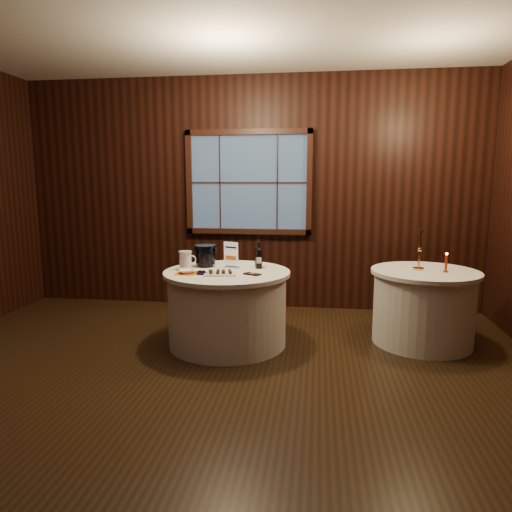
# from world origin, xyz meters

# --- Properties ---
(ground) EXTENTS (6.00, 6.00, 0.00)m
(ground) POSITION_xyz_m (0.00, 0.00, 0.00)
(ground) COLOR black
(ground) RESTS_ON ground
(back_wall) EXTENTS (6.00, 0.10, 3.00)m
(back_wall) POSITION_xyz_m (0.00, 2.48, 1.54)
(back_wall) COLOR black
(back_wall) RESTS_ON ground
(main_table) EXTENTS (1.28, 1.28, 0.77)m
(main_table) POSITION_xyz_m (0.00, 1.00, 0.39)
(main_table) COLOR white
(main_table) RESTS_ON ground
(side_table) EXTENTS (1.08, 1.08, 0.77)m
(side_table) POSITION_xyz_m (2.00, 1.30, 0.39)
(side_table) COLOR white
(side_table) RESTS_ON ground
(sign_stand) EXTENTS (0.17, 0.14, 0.28)m
(sign_stand) POSITION_xyz_m (0.02, 1.17, 0.87)
(sign_stand) COLOR silver
(sign_stand) RESTS_ON main_table
(port_bottle_left) EXTENTS (0.07, 0.08, 0.30)m
(port_bottle_left) POSITION_xyz_m (0.29, 1.23, 0.90)
(port_bottle_left) COLOR black
(port_bottle_left) RESTS_ON main_table
(port_bottle_right) EXTENTS (0.07, 0.07, 0.28)m
(port_bottle_right) POSITION_xyz_m (0.31, 1.17, 0.89)
(port_bottle_right) COLOR black
(port_bottle_right) RESTS_ON main_table
(ice_bucket) EXTENTS (0.22, 0.22, 0.23)m
(ice_bucket) POSITION_xyz_m (-0.27, 1.21, 0.89)
(ice_bucket) COLOR black
(ice_bucket) RESTS_ON main_table
(chocolate_plate) EXTENTS (0.34, 0.25, 0.04)m
(chocolate_plate) POSITION_xyz_m (-0.02, 0.80, 0.79)
(chocolate_plate) COLOR white
(chocolate_plate) RESTS_ON main_table
(chocolate_box) EXTENTS (0.18, 0.15, 0.01)m
(chocolate_box) POSITION_xyz_m (0.28, 0.84, 0.78)
(chocolate_box) COLOR black
(chocolate_box) RESTS_ON main_table
(grape_bunch) EXTENTS (0.17, 0.08, 0.04)m
(grape_bunch) POSITION_xyz_m (-0.21, 0.78, 0.79)
(grape_bunch) COLOR black
(grape_bunch) RESTS_ON main_table
(glass_pitcher) EXTENTS (0.18, 0.13, 0.19)m
(glass_pitcher) POSITION_xyz_m (-0.43, 1.01, 0.87)
(glass_pitcher) COLOR white
(glass_pitcher) RESTS_ON main_table
(orange_napkin) EXTENTS (0.21, 0.21, 0.00)m
(orange_napkin) POSITION_xyz_m (-0.37, 0.82, 0.77)
(orange_napkin) COLOR orange
(orange_napkin) RESTS_ON main_table
(cracker_bowl) EXTENTS (0.20, 0.20, 0.04)m
(cracker_bowl) POSITION_xyz_m (-0.37, 0.82, 0.79)
(cracker_bowl) COLOR white
(cracker_bowl) RESTS_ON orange_napkin
(brass_candlestick) EXTENTS (0.11, 0.11, 0.41)m
(brass_candlestick) POSITION_xyz_m (1.94, 1.33, 0.92)
(brass_candlestick) COLOR gold
(brass_candlestick) RESTS_ON side_table
(red_candle) EXTENTS (0.05, 0.05, 0.20)m
(red_candle) POSITION_xyz_m (2.17, 1.20, 0.85)
(red_candle) COLOR gold
(red_candle) RESTS_ON side_table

